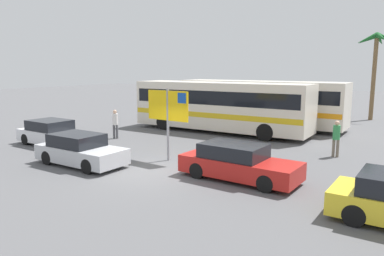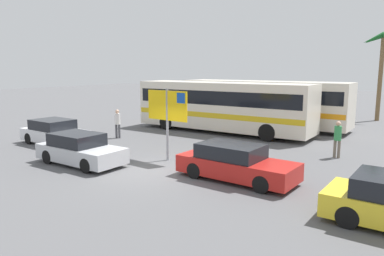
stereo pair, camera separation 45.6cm
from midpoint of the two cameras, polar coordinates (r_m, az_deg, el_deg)
ground at (r=14.67m, az=-7.32°, el=-6.83°), size 120.00×120.00×0.00m
bus_front_coach at (r=23.27m, az=3.76°, el=3.71°), size 11.54×2.64×3.17m
bus_rear_coach at (r=25.87m, az=10.03°, el=4.16°), size 11.54×2.64×3.17m
ferry_sign at (r=15.94m, az=-4.50°, el=3.05°), size 2.20×0.18×3.20m
car_white at (r=20.93m, az=-21.59°, el=-0.74°), size 4.08×1.93×1.32m
car_red at (r=13.53m, az=6.22°, el=-5.40°), size 4.46×1.88×1.32m
car_silver at (r=16.22m, az=-17.86°, el=-3.33°), size 4.06×1.73×1.32m
pedestrian_by_bus at (r=21.65m, az=-12.51°, el=0.97°), size 0.32×0.32×1.68m
pedestrian_near_sign at (r=17.92m, az=20.95°, el=-1.13°), size 0.32×0.32×1.69m
palm_tree_seaside at (r=31.86m, az=26.41°, el=10.75°), size 3.16×3.17×6.76m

